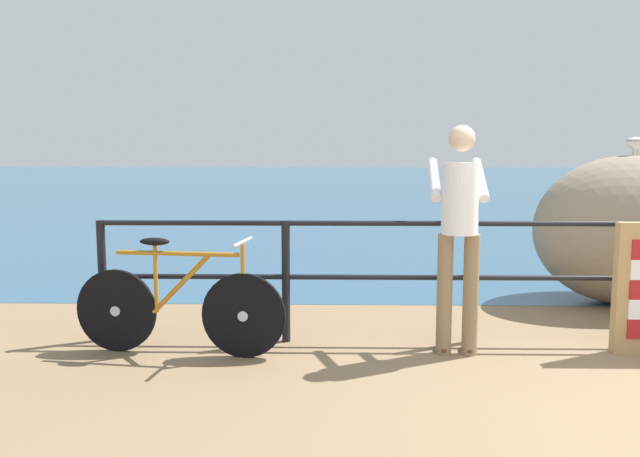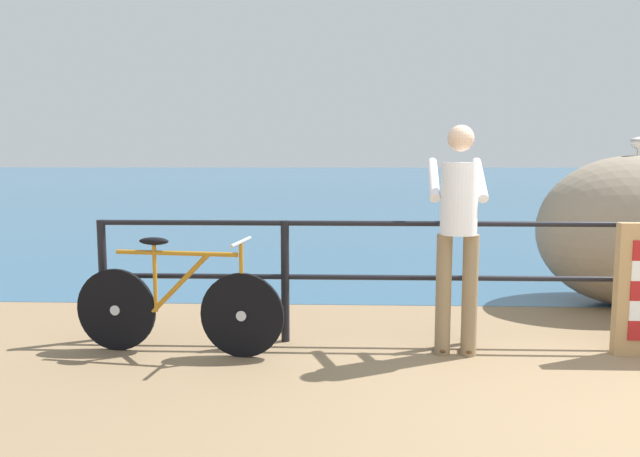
# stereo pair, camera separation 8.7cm
# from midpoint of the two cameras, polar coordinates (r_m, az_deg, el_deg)

# --- Properties ---
(ground_plane) EXTENTS (120.00, 120.00, 0.10)m
(ground_plane) POSITION_cam_midpoint_polar(r_m,az_deg,el_deg) (23.37, 5.79, 2.80)
(ground_plane) COLOR #846B4C
(sea_surface) EXTENTS (120.00, 90.00, 0.01)m
(sea_surface) POSITION_cam_midpoint_polar(r_m,az_deg,el_deg) (51.22, 3.29, 5.00)
(sea_surface) COLOR #2D5675
(sea_surface) RESTS_ON ground_plane
(promenade_railing) EXTENTS (7.76, 0.07, 1.02)m
(promenade_railing) POSITION_cam_midpoint_polar(r_m,az_deg,el_deg) (5.32, 21.86, -3.41)
(promenade_railing) COLOR black
(promenade_railing) RESTS_ON ground_plane
(bicycle) EXTENTS (1.69, 0.48, 0.92)m
(bicycle) POSITION_cam_midpoint_polar(r_m,az_deg,el_deg) (4.85, -13.70, -7.11)
(bicycle) COLOR black
(bicycle) RESTS_ON ground_plane
(person_at_railing) EXTENTS (0.48, 0.65, 1.78)m
(person_at_railing) POSITION_cam_midpoint_polar(r_m,az_deg,el_deg) (4.75, 12.53, 0.01)
(person_at_railing) COLOR #8C7251
(person_at_railing) RESTS_ON ground_plane
(breakwater_boulder_main) EXTENTS (1.89, 1.47, 1.56)m
(breakwater_boulder_main) POSITION_cam_midpoint_polar(r_m,az_deg,el_deg) (7.05, 26.67, -0.14)
(breakwater_boulder_main) COLOR gray
(breakwater_boulder_main) RESTS_ON ground
(seagull) EXTENTS (0.32, 0.24, 0.23)m
(seagull) POSITION_cam_midpoint_polar(r_m,az_deg,el_deg) (7.09, 27.46, 7.30)
(seagull) COLOR gold
(seagull) RESTS_ON breakwater_boulder_main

